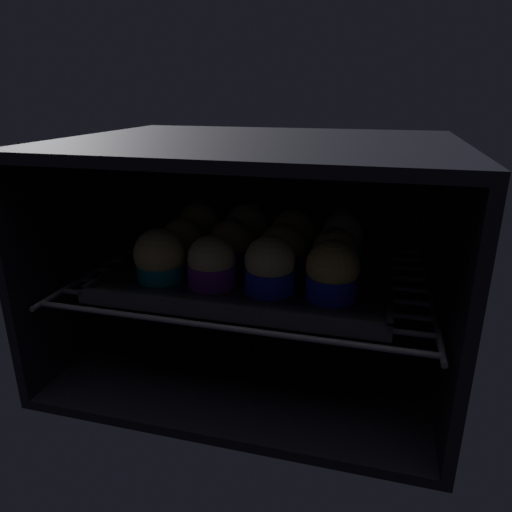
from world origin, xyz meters
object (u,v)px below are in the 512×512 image
muffin_row2_col1 (247,229)px  muffin_row2_col2 (293,235)px  muffin_row1_col1 (231,245)px  muffin_row2_col0 (199,227)px  muffin_row0_col0 (160,257)px  muffin_row1_col2 (282,250)px  muffin_row0_col2 (270,266)px  muffin_row2_col3 (342,237)px  muffin_row1_col3 (334,254)px  baking_tray (256,271)px  muffin_row0_col1 (212,264)px  muffin_row0_col3 (333,272)px  muffin_row1_col0 (183,243)px

muffin_row2_col1 → muffin_row2_col2: bearing=1.7°
muffin_row1_col1 → muffin_row2_col0: muffin_row2_col0 is taller
muffin_row0_col0 → muffin_row1_col2: 19.00cm
muffin_row0_col2 → muffin_row2_col3: 18.96cm
muffin_row1_col3 → muffin_row2_col0: 26.59cm
muffin_row0_col0 → muffin_row0_col2: bearing=-0.4°
baking_tray → muffin_row1_col3: size_ratio=5.64×
muffin_row0_col1 → muffin_row1_col2: 12.24cm
muffin_row2_col0 → muffin_row2_col1: 8.97cm
muffin_row2_col2 → muffin_row0_col1: bearing=-116.8°
muffin_row0_col2 → muffin_row1_col1: same height
muffin_row0_col3 → muffin_row1_col2: 12.23cm
muffin_row1_col0 → muffin_row2_col0: 8.18cm
muffin_row1_col3 → muffin_row2_col1: (-16.40, 8.17, 0.49)cm
muffin_row2_col3 → muffin_row2_col2: bearing=179.2°
muffin_row1_col0 → muffin_row2_col1: size_ratio=0.82×
baking_tray → muffin_row0_col3: muffin_row0_col3 is taller
muffin_row1_col1 → muffin_row2_col3: size_ratio=0.95×
muffin_row0_col2 → muffin_row1_col2: size_ratio=1.08×
muffin_row1_col1 → muffin_row2_col0: 12.14cm
muffin_row0_col2 → muffin_row0_col3: (8.78, 0.06, -0.01)cm
muffin_row0_col2 → muffin_row2_col0: size_ratio=0.96×
baking_tray → muffin_row0_col1: muffin_row0_col1 is taller
muffin_row1_col1 → muffin_row1_col3: bearing=1.3°
muffin_row0_col0 → muffin_row1_col1: muffin_row1_col1 is taller
muffin_row0_col1 → baking_tray: bearing=63.0°
muffin_row0_col1 → muffin_row0_col3: muffin_row0_col3 is taller
muffin_row0_col2 → muffin_row1_col0: size_ratio=1.12×
muffin_row0_col0 → muffin_row2_col0: 16.49cm
muffin_row0_col1 → muffin_row2_col2: size_ratio=0.97×
muffin_row0_col3 → muffin_row1_col0: size_ratio=1.13×
muffin_row0_col1 → muffin_row2_col2: muffin_row2_col2 is taller
muffin_row2_col0 → muffin_row1_col2: bearing=-25.1°
muffin_row1_col1 → muffin_row1_col2: size_ratio=1.07×
muffin_row0_col3 → muffin_row2_col0: bearing=147.5°
muffin_row1_col1 → muffin_row2_col2: (8.41, 8.79, -0.13)cm
muffin_row2_col0 → muffin_row2_col2: size_ratio=1.09×
muffin_row0_col3 → muffin_row1_col3: bearing=94.3°
muffin_row2_col3 → muffin_row0_col3: bearing=-89.2°
muffin_row0_col0 → muffin_row2_col2: (17.03, 16.93, -0.07)cm
muffin_row2_col0 → muffin_row0_col3: bearing=-32.5°
muffin_row1_col0 → muffin_row1_col3: size_ratio=0.97×
muffin_row1_col0 → muffin_row2_col0: muffin_row2_col0 is taller
baking_tray → muffin_row0_col1: size_ratio=5.59×
muffin_row0_col3 → muffin_row1_col2: bearing=136.0°
baking_tray → muffin_row2_col2: muffin_row2_col2 is taller
muffin_row1_col0 → muffin_row2_col3: 26.86cm
baking_tray → muffin_row1_col0: bearing=-179.9°
muffin_row2_col0 → muffin_row1_col3: bearing=-17.4°
muffin_row1_col0 → muffin_row0_col1: bearing=-46.0°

